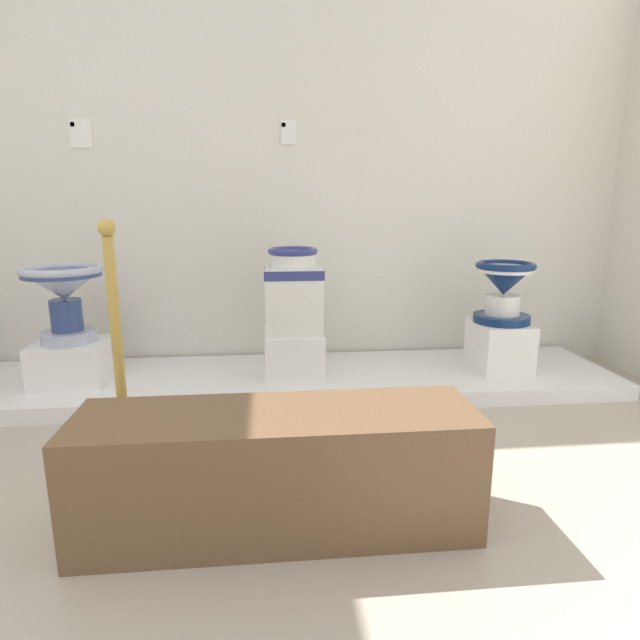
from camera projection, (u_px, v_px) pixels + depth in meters
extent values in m
cube|color=#B2A899|center=(322.00, 548.00, 1.61)|extent=(6.17, 5.26, 0.02)
cube|color=silver|center=(290.00, 117.00, 3.07)|extent=(4.37, 0.06, 3.07)
cube|color=white|center=(297.00, 380.00, 2.97)|extent=(3.61, 0.79, 0.09)
cube|color=white|center=(72.00, 362.00, 2.79)|extent=(0.37, 0.32, 0.23)
cylinder|color=#AFB8D2|center=(69.00, 336.00, 2.76)|extent=(0.27, 0.27, 0.06)
cylinder|color=navy|center=(66.00, 315.00, 2.73)|extent=(0.16, 0.16, 0.17)
cone|color=#AFB8D2|center=(63.00, 285.00, 2.69)|extent=(0.40, 0.40, 0.16)
cylinder|color=navy|center=(62.00, 274.00, 2.68)|extent=(0.39, 0.39, 0.03)
torus|color=#AFB8D2|center=(61.00, 270.00, 2.68)|extent=(0.41, 0.41, 0.04)
cylinder|color=navy|center=(62.00, 271.00, 2.68)|extent=(0.28, 0.28, 0.01)
cube|color=white|center=(294.00, 352.00, 2.95)|extent=(0.33, 0.34, 0.24)
cube|color=white|center=(293.00, 300.00, 2.88)|extent=(0.31, 0.29, 0.37)
cube|color=navy|center=(293.00, 273.00, 2.85)|extent=(0.32, 0.29, 0.05)
cylinder|color=white|center=(293.00, 259.00, 2.83)|extent=(0.25, 0.25, 0.08)
torus|color=navy|center=(293.00, 251.00, 2.82)|extent=(0.27, 0.27, 0.04)
cube|color=white|center=(499.00, 345.00, 3.03)|extent=(0.29, 0.36, 0.28)
cylinder|color=navy|center=(501.00, 318.00, 3.00)|extent=(0.32, 0.32, 0.05)
cylinder|color=white|center=(502.00, 305.00, 2.98)|extent=(0.19, 0.19, 0.11)
cone|color=navy|center=(504.00, 280.00, 2.95)|extent=(0.32, 0.32, 0.17)
cylinder|color=white|center=(505.00, 269.00, 2.93)|extent=(0.31, 0.31, 0.03)
torus|color=navy|center=(506.00, 266.00, 2.93)|extent=(0.33, 0.33, 0.04)
cylinder|color=white|center=(505.00, 267.00, 2.93)|extent=(0.22, 0.22, 0.01)
cube|color=white|center=(81.00, 133.00, 2.95)|extent=(0.13, 0.01, 0.16)
cube|color=#5B9E4C|center=(72.00, 124.00, 2.93)|extent=(0.02, 0.01, 0.02)
cube|color=white|center=(289.00, 132.00, 3.06)|extent=(0.09, 0.01, 0.14)
cube|color=#386BAD|center=(284.00, 125.00, 3.04)|extent=(0.02, 0.01, 0.02)
cylinder|color=gold|center=(128.00, 465.00, 2.08)|extent=(0.25, 0.25, 0.02)
cylinder|color=gold|center=(118.00, 355.00, 1.98)|extent=(0.04, 0.04, 0.90)
sphere|color=gold|center=(107.00, 228.00, 1.87)|extent=(0.06, 0.06, 0.06)
cube|color=brown|center=(278.00, 470.00, 1.67)|extent=(1.26, 0.36, 0.40)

